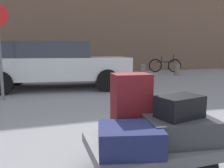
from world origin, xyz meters
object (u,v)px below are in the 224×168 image
at_px(luggage_cart, 151,147).
at_px(suitcase_maroon_stacked_top, 131,103).
at_px(bollard_kerb_far, 177,70).
at_px(suitcase_charcoal_front_right, 179,129).
at_px(bicycle_leaning, 165,65).
at_px(bollard_kerb_near, 115,71).
at_px(parked_car, 56,64).
at_px(suitcase_navy_rear_right, 130,139).
at_px(duffel_bag_black_topmost_pile, 180,107).
at_px(bollard_kerb_mid, 142,71).

xyz_separation_m(luggage_cart, suitcase_maroon_stacked_top, (-0.11, 0.24, 0.37)).
relative_size(luggage_cart, bollard_kerb_far, 2.09).
bearing_deg(suitcase_charcoal_front_right, bicycle_leaning, 67.54).
height_order(suitcase_maroon_stacked_top, bollard_kerb_near, suitcase_maroon_stacked_top).
distance_m(suitcase_charcoal_front_right, bollard_kerb_near, 7.64).
distance_m(luggage_cart, bollard_kerb_far, 8.96).
distance_m(luggage_cart, bollard_kerb_near, 7.60).
bearing_deg(suitcase_maroon_stacked_top, luggage_cart, -61.67).
bearing_deg(parked_car, suitcase_navy_rear_right, -87.51).
xyz_separation_m(duffel_bag_black_topmost_pile, bollard_kerb_far, (4.97, 7.40, -0.38)).
bearing_deg(duffel_bag_black_topmost_pile, parked_car, 85.35).
height_order(suitcase_navy_rear_right, bicycle_leaning, bicycle_leaning).
relative_size(suitcase_charcoal_front_right, bollard_kerb_near, 1.10).
bearing_deg(bollard_kerb_far, luggage_cart, -125.39).
xyz_separation_m(suitcase_maroon_stacked_top, parked_car, (-0.41, 5.05, 0.12)).
xyz_separation_m(suitcase_navy_rear_right, bollard_kerb_near, (2.39, 7.47, -0.17)).
relative_size(luggage_cart, suitcase_maroon_stacked_top, 1.95).
distance_m(duffel_bag_black_topmost_pile, bicycle_leaning, 10.45).
relative_size(duffel_bag_black_topmost_pile, parked_car, 0.09).
height_order(suitcase_navy_rear_right, bollard_kerb_far, same).
bearing_deg(bollard_kerb_mid, luggage_cart, -114.82).
height_order(duffel_bag_black_topmost_pile, bollard_kerb_mid, duffel_bag_black_topmost_pile).
height_order(luggage_cart, bollard_kerb_near, bollard_kerb_near).
height_order(suitcase_navy_rear_right, duffel_bag_black_topmost_pile, duffel_bag_black_topmost_pile).
height_order(luggage_cart, bollard_kerb_mid, bollard_kerb_mid).
height_order(parked_car, bollard_kerb_mid, parked_car).
distance_m(suitcase_charcoal_front_right, suitcase_navy_rear_right, 0.51).
height_order(bollard_kerb_near, bollard_kerb_far, same).
height_order(parked_car, bollard_kerb_far, parked_car).
xyz_separation_m(parked_car, bollard_kerb_far, (5.71, 2.02, -0.48)).
relative_size(suitcase_navy_rear_right, parked_car, 0.11).
bearing_deg(bollard_kerb_far, parked_car, -160.54).
bearing_deg(bicycle_leaning, suitcase_maroon_stacked_top, -122.90).
bearing_deg(luggage_cart, bollard_kerb_mid, 65.18).
bearing_deg(bollard_kerb_mid, bicycle_leaning, 37.21).
xyz_separation_m(bicycle_leaning, bollard_kerb_near, (-3.40, -1.62, -0.10)).
xyz_separation_m(luggage_cart, bollard_kerb_far, (5.19, 7.31, 0.01)).
bearing_deg(suitcase_charcoal_front_right, luggage_cart, 165.05).
relative_size(bicycle_leaning, bollard_kerb_far, 3.05).
xyz_separation_m(duffel_bag_black_topmost_pile, parked_car, (-0.74, 5.38, 0.10)).
relative_size(bicycle_leaning, bollard_kerb_mid, 3.05).
xyz_separation_m(suitcase_maroon_stacked_top, bollard_kerb_far, (5.30, 7.06, -0.36)).
distance_m(parked_car, bollard_kerb_mid, 4.42).
distance_m(bicycle_leaning, bollard_kerb_far, 1.65).
distance_m(suitcase_maroon_stacked_top, bicycle_leaning, 10.34).
bearing_deg(bollard_kerb_far, bollard_kerb_near, 180.00).
distance_m(bicycle_leaning, bollard_kerb_mid, 2.67).
xyz_separation_m(suitcase_charcoal_front_right, parked_car, (-0.74, 5.38, 0.31)).
relative_size(suitcase_navy_rear_right, bollard_kerb_far, 0.91).
xyz_separation_m(luggage_cart, bicycle_leaning, (5.51, 8.92, 0.10)).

